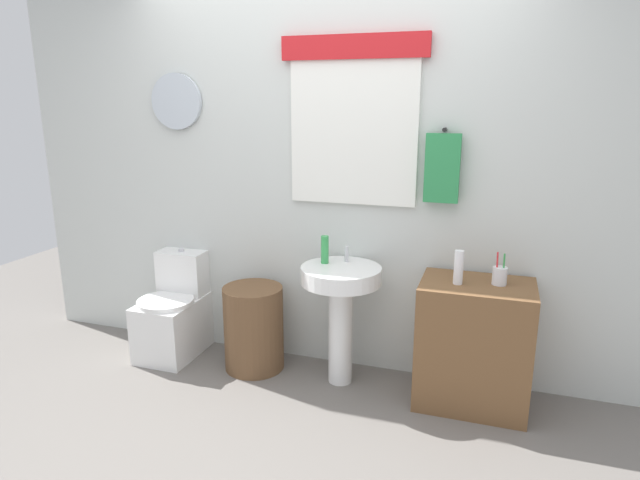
{
  "coord_description": "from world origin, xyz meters",
  "views": [
    {
      "loc": [
        1.06,
        -2.16,
        1.74
      ],
      "look_at": [
        0.08,
        0.8,
        0.93
      ],
      "focal_mm": 30.43,
      "sensor_mm": 36.0,
      "label": 1
    }
  ],
  "objects": [
    {
      "name": "ground_plane",
      "position": [
        0.0,
        0.0,
        0.0
      ],
      "size": [
        8.0,
        8.0,
        0.0
      ],
      "primitive_type": "plane",
      "color": "slate"
    },
    {
      "name": "back_wall",
      "position": [
        0.0,
        1.15,
        1.31
      ],
      "size": [
        4.4,
        0.18,
        2.6
      ],
      "color": "silver",
      "rests_on": "ground_plane"
    },
    {
      "name": "toilet",
      "position": [
        -1.02,
        0.88,
        0.28
      ],
      "size": [
        0.38,
        0.51,
        0.73
      ],
      "color": "white",
      "rests_on": "ground_plane"
    },
    {
      "name": "laundry_hamper",
      "position": [
        -0.4,
        0.85,
        0.28
      ],
      "size": [
        0.39,
        0.39,
        0.56
      ],
      "primitive_type": "cylinder",
      "color": "brown",
      "rests_on": "ground_plane"
    },
    {
      "name": "pedestal_sink",
      "position": [
        0.2,
        0.85,
        0.57
      ],
      "size": [
        0.49,
        0.49,
        0.76
      ],
      "color": "white",
      "rests_on": "ground_plane"
    },
    {
      "name": "faucet",
      "position": [
        0.2,
        0.97,
        0.81
      ],
      "size": [
        0.03,
        0.03,
        0.1
      ],
      "primitive_type": "cylinder",
      "color": "silver",
      "rests_on": "pedestal_sink"
    },
    {
      "name": "wooden_cabinet",
      "position": [
        1.0,
        0.85,
        0.37
      ],
      "size": [
        0.63,
        0.44,
        0.74
      ],
      "primitive_type": "cube",
      "color": "brown",
      "rests_on": "ground_plane"
    },
    {
      "name": "soap_bottle",
      "position": [
        0.08,
        0.9,
        0.85
      ],
      "size": [
        0.05,
        0.05,
        0.17
      ],
      "primitive_type": "cylinder",
      "color": "green",
      "rests_on": "pedestal_sink"
    },
    {
      "name": "lotion_bottle",
      "position": [
        0.89,
        0.81,
        0.84
      ],
      "size": [
        0.05,
        0.05,
        0.19
      ],
      "primitive_type": "cylinder",
      "color": "white",
      "rests_on": "wooden_cabinet"
    },
    {
      "name": "toothbrush_cup",
      "position": [
        1.11,
        0.87,
        0.79
      ],
      "size": [
        0.08,
        0.08,
        0.19
      ],
      "color": "silver",
      "rests_on": "wooden_cabinet"
    }
  ]
}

